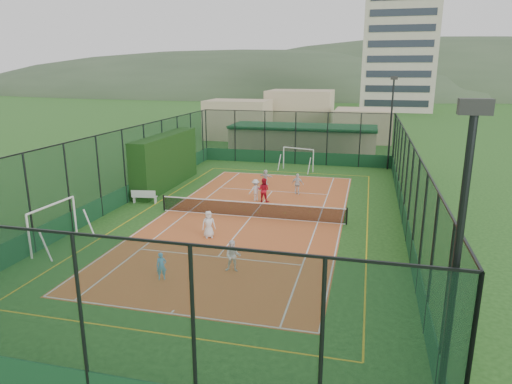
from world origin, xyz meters
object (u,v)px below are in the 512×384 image
(child_near_left, at_px, (209,224))
(child_near_mid, at_px, (161,266))
(clubhouse, at_px, (303,140))
(child_far_right, at_px, (298,184))
(white_bench, at_px, (145,196))
(child_far_left, at_px, (256,190))
(futsal_goal_far, at_px, (298,159))
(apartment_tower, at_px, (399,40))
(floodlight_ne, at_px, (391,124))
(futsal_goal_near, at_px, (53,226))
(child_far_back, at_px, (266,177))
(floodlight_se, at_px, (452,301))
(coach, at_px, (264,190))
(child_near_right, at_px, (233,256))

(child_near_left, height_order, child_near_mid, child_near_left)
(clubhouse, xyz_separation_m, child_far_right, (1.94, -15.95, -0.80))
(white_bench, distance_m, child_far_left, 7.58)
(futsal_goal_far, relative_size, child_far_right, 2.02)
(child_near_mid, distance_m, child_far_left, 12.95)
(apartment_tower, height_order, child_near_left, apartment_tower)
(child_near_mid, relative_size, child_far_left, 0.80)
(floodlight_ne, height_order, child_far_left, floodlight_ne)
(child_near_left, bearing_deg, futsal_goal_far, 55.76)
(white_bench, relative_size, futsal_goal_near, 0.49)
(clubhouse, distance_m, child_far_back, 13.72)
(floodlight_ne, distance_m, child_far_left, 16.25)
(child_near_mid, bearing_deg, floodlight_ne, 42.72)
(apartment_tower, bearing_deg, child_near_left, -98.81)
(white_bench, height_order, futsal_goal_far, futsal_goal_far)
(child_near_left, height_order, child_far_left, child_far_left)
(floodlight_ne, xyz_separation_m, child_near_left, (-9.93, -20.56, -3.37))
(white_bench, relative_size, child_far_right, 1.11)
(floodlight_ne, relative_size, futsal_goal_far, 2.68)
(floodlight_se, relative_size, floodlight_ne, 1.00)
(floodlight_se, height_order, floodlight_ne, same)
(futsal_goal_near, xyz_separation_m, futsal_goal_far, (9.26, 21.29, -0.11))
(white_bench, relative_size, child_far_left, 1.12)
(white_bench, bearing_deg, floodlight_se, -56.12)
(white_bench, relative_size, child_near_left, 1.14)
(floodlight_ne, relative_size, futsal_goal_near, 2.41)
(futsal_goal_near, height_order, child_near_left, futsal_goal_near)
(futsal_goal_near, bearing_deg, child_near_left, -63.63)
(white_bench, bearing_deg, clubhouse, 60.73)
(child_near_mid, distance_m, coach, 12.88)
(futsal_goal_far, height_order, child_far_back, futsal_goal_far)
(futsal_goal_far, distance_m, child_near_right, 22.01)
(child_near_right, distance_m, child_far_left, 11.55)
(futsal_goal_near, bearing_deg, white_bench, -2.00)
(clubhouse, bearing_deg, coach, -90.04)
(child_near_left, distance_m, child_near_mid, 5.33)
(coach, bearing_deg, futsal_goal_far, -86.21)
(white_bench, height_order, child_near_right, child_near_right)
(coach, bearing_deg, child_near_mid, 90.66)
(child_far_right, bearing_deg, child_far_back, -30.08)
(coach, bearing_deg, child_near_right, 103.69)
(futsal_goal_near, bearing_deg, child_far_back, -23.09)
(child_near_left, bearing_deg, child_far_back, 60.46)
(child_near_left, bearing_deg, child_near_mid, -120.59)
(child_far_back, bearing_deg, clubhouse, -81.52)
(clubhouse, bearing_deg, futsal_goal_near, -106.39)
(floodlight_se, bearing_deg, child_far_back, 110.97)
(coach, bearing_deg, floodlight_se, 120.85)
(child_far_left, bearing_deg, futsal_goal_far, -131.37)
(futsal_goal_near, bearing_deg, child_far_left, -33.48)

